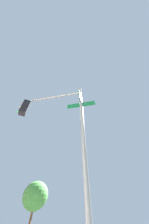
# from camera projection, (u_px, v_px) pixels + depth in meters

# --- Properties ---
(traffic_signal_near) EXTENTS (2.10, 2.76, 6.21)m
(traffic_signal_near) POSITION_uv_depth(u_px,v_px,m) (51.00, 119.00, 3.95)
(traffic_signal_near) COLOR slate
(traffic_signal_near) RESTS_ON ground_plane
(street_tree) EXTENTS (3.05, 3.05, 5.63)m
(street_tree) POSITION_uv_depth(u_px,v_px,m) (36.00, 195.00, 13.27)
(street_tree) COLOR #4C331E
(street_tree) RESTS_ON ground_plane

